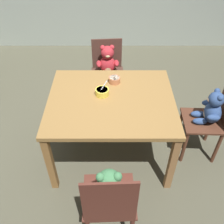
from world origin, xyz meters
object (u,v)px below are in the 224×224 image
object	(u,v)px
dining_table	(112,106)
teddy_chair_near_front	(110,194)
teddy_chair_near_right	(212,113)
porridge_bowl_yellow_center	(103,92)
teddy_chair_far_center	(109,66)
porridge_bowl_terracotta_far_center	(115,80)

from	to	relation	value
dining_table	teddy_chair_near_front	size ratio (longest dim) A/B	1.29
teddy_chair_near_right	porridge_bowl_yellow_center	bearing A→B (deg)	-1.06
teddy_chair_near_right	teddy_chair_near_front	bearing A→B (deg)	44.23
teddy_chair_near_right	porridge_bowl_yellow_center	world-z (taller)	teddy_chair_near_right
teddy_chair_near_front	teddy_chair_far_center	xyz separation A→B (m)	(-0.03, 1.77, -0.01)
teddy_chair_far_center	porridge_bowl_yellow_center	world-z (taller)	porridge_bowl_yellow_center
porridge_bowl_yellow_center	porridge_bowl_terracotta_far_center	bearing A→B (deg)	60.00
teddy_chair_near_front	porridge_bowl_terracotta_far_center	world-z (taller)	teddy_chair_near_front
teddy_chair_near_front	teddy_chair_near_right	bearing A→B (deg)	-50.45
dining_table	porridge_bowl_yellow_center	bearing A→B (deg)	140.66
porridge_bowl_yellow_center	teddy_chair_far_center	bearing A→B (deg)	87.25
teddy_chair_near_front	porridge_bowl_terracotta_far_center	xyz separation A→B (m)	(0.04, 1.16, 0.20)
teddy_chair_near_right	teddy_chair_far_center	world-z (taller)	teddy_chair_near_right
teddy_chair_near_right	porridge_bowl_terracotta_far_center	bearing A→B (deg)	-13.39
teddy_chair_far_center	porridge_bowl_terracotta_far_center	size ratio (longest dim) A/B	6.74
teddy_chair_far_center	porridge_bowl_terracotta_far_center	distance (m)	0.65
teddy_chair_far_center	porridge_bowl_terracotta_far_center	bearing A→B (deg)	2.93
dining_table	teddy_chair_far_center	world-z (taller)	teddy_chair_far_center
porridge_bowl_terracotta_far_center	dining_table	bearing A→B (deg)	-96.71
teddy_chair_near_right	porridge_bowl_terracotta_far_center	distance (m)	1.02
teddy_chair_far_center	teddy_chair_near_front	bearing A→B (deg)	-3.38
dining_table	teddy_chair_far_center	distance (m)	0.89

